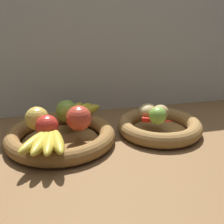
{
  "coord_description": "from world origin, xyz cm",
  "views": [
    {
      "loc": [
        -21.04,
        -79.74,
        39.72
      ],
      "look_at": [
        -1.46,
        1.12,
        9.03
      ],
      "focal_mm": 44.0,
      "sensor_mm": 36.0,
      "label": 1
    }
  ],
  "objects_px": {
    "fruit_bowl_right": "(159,126)",
    "potato_oblong": "(148,111)",
    "apple_green_back": "(67,111)",
    "apple_golden_left": "(37,118)",
    "lime_near": "(158,116)",
    "chili_pepper": "(158,120)",
    "banana_bunch_front": "(47,140)",
    "apple_red_front": "(47,126)",
    "apple_red_right": "(79,118)",
    "potato_large": "(160,112)",
    "banana_bunch_back": "(77,111)",
    "fruit_bowl_left": "(61,136)"
  },
  "relations": [
    {
      "from": "apple_red_front",
      "to": "apple_green_back",
      "type": "height_order",
      "value": "apple_green_back"
    },
    {
      "from": "apple_golden_left",
      "to": "banana_bunch_front",
      "type": "height_order",
      "value": "apple_golden_left"
    },
    {
      "from": "lime_near",
      "to": "banana_bunch_front",
      "type": "bearing_deg",
      "value": -167.68
    },
    {
      "from": "fruit_bowl_right",
      "to": "chili_pepper",
      "type": "xyz_separation_m",
      "value": [
        -0.02,
        -0.03,
        0.04
      ]
    },
    {
      "from": "fruit_bowl_left",
      "to": "lime_near",
      "type": "xyz_separation_m",
      "value": [
        0.31,
        -0.04,
        0.06
      ]
    },
    {
      "from": "banana_bunch_front",
      "to": "apple_red_right",
      "type": "bearing_deg",
      "value": 41.69
    },
    {
      "from": "potato_large",
      "to": "chili_pepper",
      "type": "distance_m",
      "value": 0.04
    },
    {
      "from": "apple_golden_left",
      "to": "potato_oblong",
      "type": "relative_size",
      "value": 0.98
    },
    {
      "from": "potato_large",
      "to": "apple_red_front",
      "type": "bearing_deg",
      "value": -171.9
    },
    {
      "from": "fruit_bowl_left",
      "to": "apple_golden_left",
      "type": "distance_m",
      "value": 0.09
    },
    {
      "from": "fruit_bowl_left",
      "to": "apple_red_right",
      "type": "relative_size",
      "value": 4.43
    },
    {
      "from": "apple_green_back",
      "to": "chili_pepper",
      "type": "distance_m",
      "value": 0.3
    },
    {
      "from": "apple_golden_left",
      "to": "banana_bunch_front",
      "type": "distance_m",
      "value": 0.13
    },
    {
      "from": "fruit_bowl_right",
      "to": "lime_near",
      "type": "xyz_separation_m",
      "value": [
        -0.03,
        -0.04,
        0.06
      ]
    },
    {
      "from": "fruit_bowl_right",
      "to": "apple_golden_left",
      "type": "xyz_separation_m",
      "value": [
        -0.4,
        0.01,
        0.06
      ]
    },
    {
      "from": "banana_bunch_front",
      "to": "potato_oblong",
      "type": "relative_size",
      "value": 2.29
    },
    {
      "from": "apple_red_right",
      "to": "banana_bunch_back",
      "type": "height_order",
      "value": "apple_red_right"
    },
    {
      "from": "fruit_bowl_right",
      "to": "banana_bunch_back",
      "type": "bearing_deg",
      "value": 159.84
    },
    {
      "from": "chili_pepper",
      "to": "fruit_bowl_right",
      "type": "bearing_deg",
      "value": 81.04
    },
    {
      "from": "fruit_bowl_right",
      "to": "apple_green_back",
      "type": "relative_size",
      "value": 3.99
    },
    {
      "from": "fruit_bowl_left",
      "to": "chili_pepper",
      "type": "height_order",
      "value": "chili_pepper"
    },
    {
      "from": "lime_near",
      "to": "chili_pepper",
      "type": "relative_size",
      "value": 0.54
    },
    {
      "from": "fruit_bowl_right",
      "to": "potato_oblong",
      "type": "relative_size",
      "value": 3.86
    },
    {
      "from": "banana_bunch_front",
      "to": "lime_near",
      "type": "height_order",
      "value": "lime_near"
    },
    {
      "from": "apple_red_right",
      "to": "apple_red_front",
      "type": "bearing_deg",
      "value": -164.75
    },
    {
      "from": "fruit_bowl_right",
      "to": "chili_pepper",
      "type": "distance_m",
      "value": 0.05
    },
    {
      "from": "fruit_bowl_left",
      "to": "banana_bunch_back",
      "type": "distance_m",
      "value": 0.13
    },
    {
      "from": "apple_red_front",
      "to": "banana_bunch_front",
      "type": "xyz_separation_m",
      "value": [
        -0.0,
        -0.06,
        -0.02
      ]
    },
    {
      "from": "apple_green_back",
      "to": "banana_bunch_front",
      "type": "xyz_separation_m",
      "value": [
        -0.07,
        -0.17,
        -0.02
      ]
    },
    {
      "from": "potato_oblong",
      "to": "potato_large",
      "type": "xyz_separation_m",
      "value": [
        0.04,
        -0.03,
        0.0
      ]
    },
    {
      "from": "potato_large",
      "to": "banana_bunch_back",
      "type": "bearing_deg",
      "value": 159.84
    },
    {
      "from": "apple_green_back",
      "to": "lime_near",
      "type": "bearing_deg",
      "value": -18.14
    },
    {
      "from": "fruit_bowl_right",
      "to": "apple_golden_left",
      "type": "height_order",
      "value": "apple_golden_left"
    },
    {
      "from": "banana_bunch_back",
      "to": "potato_oblong",
      "type": "height_order",
      "value": "potato_oblong"
    },
    {
      "from": "fruit_bowl_left",
      "to": "apple_red_front",
      "type": "relative_size",
      "value": 5.2
    },
    {
      "from": "banana_bunch_back",
      "to": "chili_pepper",
      "type": "height_order",
      "value": "banana_bunch_back"
    },
    {
      "from": "apple_green_back",
      "to": "banana_bunch_back",
      "type": "distance_m",
      "value": 0.06
    },
    {
      "from": "chili_pepper",
      "to": "fruit_bowl_left",
      "type": "bearing_deg",
      "value": -163.96
    },
    {
      "from": "potato_large",
      "to": "banana_bunch_front",
      "type": "bearing_deg",
      "value": -163.11
    },
    {
      "from": "apple_red_front",
      "to": "apple_golden_left",
      "type": "distance_m",
      "value": 0.07
    },
    {
      "from": "fruit_bowl_left",
      "to": "apple_golden_left",
      "type": "relative_size",
      "value": 4.74
    },
    {
      "from": "fruit_bowl_left",
      "to": "banana_bunch_back",
      "type": "relative_size",
      "value": 2.03
    },
    {
      "from": "apple_golden_left",
      "to": "chili_pepper",
      "type": "xyz_separation_m",
      "value": [
        0.38,
        -0.04,
        -0.03
      ]
    },
    {
      "from": "banana_bunch_back",
      "to": "potato_large",
      "type": "xyz_separation_m",
      "value": [
        0.27,
        -0.1,
        0.01
      ]
    },
    {
      "from": "fruit_bowl_left",
      "to": "apple_golden_left",
      "type": "height_order",
      "value": "apple_golden_left"
    },
    {
      "from": "apple_red_front",
      "to": "fruit_bowl_left",
      "type": "bearing_deg",
      "value": 54.22
    },
    {
      "from": "apple_red_front",
      "to": "apple_red_right",
      "type": "distance_m",
      "value": 0.1
    },
    {
      "from": "potato_large",
      "to": "lime_near",
      "type": "relative_size",
      "value": 1.12
    },
    {
      "from": "apple_red_front",
      "to": "lime_near",
      "type": "distance_m",
      "value": 0.35
    },
    {
      "from": "apple_red_right",
      "to": "lime_near",
      "type": "bearing_deg",
      "value": -2.33
    }
  ]
}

